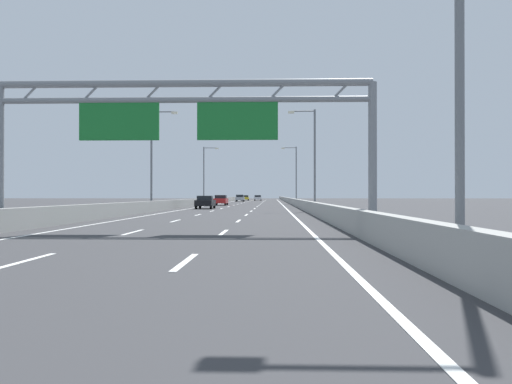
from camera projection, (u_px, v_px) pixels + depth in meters
ground_plane at (253, 203)px, 98.97m from camera, size 260.00×260.00×0.00m
lane_dash_left_1 at (25, 261)px, 11.58m from camera, size 0.16×3.00×0.01m
lane_dash_left_2 at (133, 232)px, 20.57m from camera, size 0.16×3.00×0.01m
lane_dash_left_3 at (175, 221)px, 29.57m from camera, size 0.16×3.00×0.01m
lane_dash_left_4 at (198, 215)px, 38.56m from camera, size 0.16×3.00×0.01m
lane_dash_left_5 at (212, 211)px, 47.56m from camera, size 0.16×3.00×0.01m
lane_dash_left_6 at (222, 209)px, 56.55m from camera, size 0.16×3.00×0.01m
lane_dash_left_7 at (229, 207)px, 65.55m from camera, size 0.16×3.00×0.01m
lane_dash_left_8 at (234, 205)px, 74.54m from camera, size 0.16×3.00×0.01m
lane_dash_left_9 at (238, 204)px, 83.54m from camera, size 0.16×3.00×0.01m
lane_dash_left_10 at (241, 203)px, 92.53m from camera, size 0.16×3.00×0.01m
lane_dash_left_11 at (244, 203)px, 101.53m from camera, size 0.16×3.00×0.01m
lane_dash_left_12 at (246, 202)px, 110.53m from camera, size 0.16×3.00×0.01m
lane_dash_left_13 at (248, 201)px, 119.52m from camera, size 0.16×3.00×0.01m
lane_dash_left_14 at (250, 201)px, 128.52m from camera, size 0.16×3.00×0.01m
lane_dash_left_15 at (251, 201)px, 137.51m from camera, size 0.16×3.00×0.01m
lane_dash_left_16 at (253, 200)px, 146.51m from camera, size 0.16×3.00×0.01m
lane_dash_left_17 at (254, 200)px, 155.50m from camera, size 0.16×3.00×0.01m
lane_dash_right_1 at (185, 262)px, 11.46m from camera, size 0.16×3.00×0.01m
lane_dash_right_2 at (224, 232)px, 20.46m from camera, size 0.16×3.00×0.01m
lane_dash_right_3 at (238, 221)px, 29.45m from camera, size 0.16×3.00×0.01m
lane_dash_right_4 at (246, 215)px, 38.45m from camera, size 0.16×3.00×0.01m
lane_dash_right_5 at (251, 211)px, 47.44m from camera, size 0.16×3.00×0.01m
lane_dash_right_6 at (255, 209)px, 56.44m from camera, size 0.16×3.00×0.01m
lane_dash_right_7 at (257, 207)px, 65.44m from camera, size 0.16×3.00×0.01m
lane_dash_right_8 at (259, 205)px, 74.43m from camera, size 0.16×3.00×0.01m
lane_dash_right_9 at (260, 204)px, 83.43m from camera, size 0.16×3.00×0.01m
lane_dash_right_10 at (261, 203)px, 92.42m from camera, size 0.16×3.00×0.01m
lane_dash_right_11 at (262, 203)px, 101.42m from camera, size 0.16×3.00×0.01m
lane_dash_right_12 at (263, 202)px, 110.41m from camera, size 0.16×3.00×0.01m
lane_dash_right_13 at (264, 201)px, 119.41m from camera, size 0.16×3.00×0.01m
lane_dash_right_14 at (264, 201)px, 128.40m from camera, size 0.16×3.00×0.01m
lane_dash_right_15 at (265, 201)px, 137.40m from camera, size 0.16×3.00×0.01m
lane_dash_right_16 at (265, 200)px, 146.39m from camera, size 0.16×3.00×0.01m
lane_dash_right_17 at (266, 200)px, 155.39m from camera, size 0.16×3.00×0.01m
edge_line_left at (219, 204)px, 87.15m from camera, size 0.16×176.00×0.01m
edge_line_right at (281, 204)px, 86.82m from camera, size 0.16×176.00×0.01m
barrier_left at (222, 200)px, 109.19m from camera, size 0.45×220.00×0.95m
barrier_right at (287, 200)px, 108.76m from camera, size 0.45×220.00×0.95m
sign_gantry at (183, 116)px, 21.88m from camera, size 16.17×0.36×6.36m
streetlamp_right_near at (448, 11)px, 11.02m from camera, size 2.58×0.28×9.50m
streetlamp_left_mid at (154, 154)px, 49.00m from camera, size 2.58×0.28×9.50m
streetlamp_right_mid at (312, 153)px, 48.53m from camera, size 2.58×0.28×9.50m
streetlamp_left_far at (205, 172)px, 86.50m from camera, size 2.58×0.28×9.50m
streetlamp_right_far at (295, 171)px, 86.03m from camera, size 2.58×0.28×9.50m
black_car at (205, 202)px, 55.87m from camera, size 1.80×4.15×1.41m
silver_car at (240, 198)px, 116.96m from camera, size 1.82×4.41×1.55m
red_car at (221, 200)px, 74.45m from camera, size 1.78×4.40×1.47m
yellow_car at (245, 198)px, 136.68m from camera, size 1.89×4.11×1.42m
white_car at (258, 198)px, 138.07m from camera, size 1.89×4.68×1.44m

